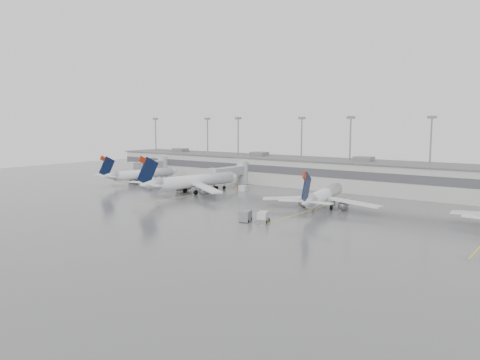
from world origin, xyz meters
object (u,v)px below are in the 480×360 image
Objects in this scene: baggage_tug at (263,218)px; jet_far_left at (141,174)px; jet_mid_left at (192,181)px; jet_mid_right at (323,195)px.

jet_far_left is at bearing 138.44° from baggage_tug.
jet_mid_left is 9.20× the size of baggage_tug.
jet_far_left is 67.43m from baggage_tug.
jet_far_left is 27.89m from jet_mid_left.
jet_mid_right reaches higher than baggage_tug.
jet_mid_right is at bearing 1.71° from jet_far_left.
jet_far_left is at bearing 176.23° from jet_mid_left.
jet_mid_left is at bearing 170.11° from jet_mid_right.
baggage_tug is at bearing -18.78° from jet_mid_left.
jet_mid_right reaches higher than jet_far_left.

